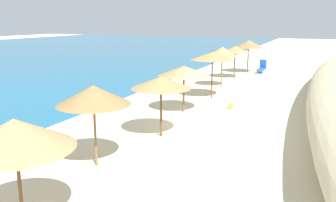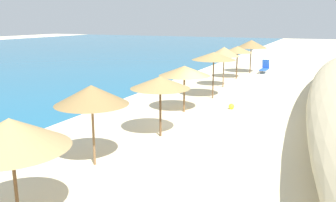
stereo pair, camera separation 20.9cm
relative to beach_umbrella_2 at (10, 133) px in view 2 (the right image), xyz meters
The scene contains 11 objects.
ground_plane 10.36m from the beach_umbrella_2, ahead, with size 160.00×160.00×0.00m, color beige.
beach_umbrella_2 is the anchor object (origin of this frame).
beach_umbrella_3 3.80m from the beach_umbrella_2, ahead, with size 2.33×2.33×2.63m.
beach_umbrella_4 7.27m from the beach_umbrella_2, ahead, with size 2.37×2.37×2.45m.
beach_umbrella_5 11.32m from the beach_umbrella_2, ahead, with size 2.58×2.58×2.36m.
beach_umbrella_6 15.02m from the beach_umbrella_2, ahead, with size 2.59×2.59×2.76m.
beach_umbrella_7 18.78m from the beach_umbrella_2, ahead, with size 2.12×2.12×2.80m.
beach_umbrella_8 22.83m from the beach_umbrella_2, ahead, with size 2.31×2.31×2.59m.
beach_umbrella_9 26.39m from the beach_umbrella_2, ahead, with size 2.68×2.68×2.89m.
lounge_chair_0 27.04m from the beach_umbrella_2, ahead, with size 1.61×0.65×1.13m.
beach_ball 13.09m from the beach_umbrella_2, ahead, with size 0.30×0.30×0.30m, color yellow.
Camera 2 is at (-15.20, -4.91, 4.60)m, focal length 38.06 mm.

